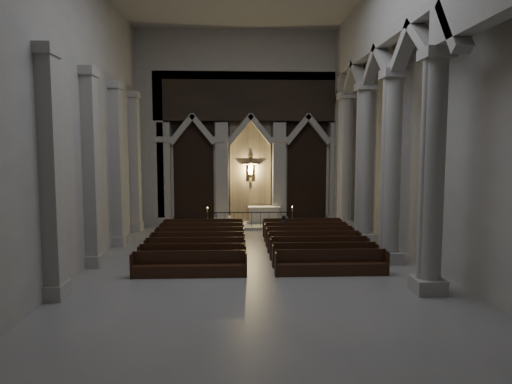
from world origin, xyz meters
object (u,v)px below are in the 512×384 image
candle_stand_right (292,225)px  altar (264,214)px  candle_stand_left (207,224)px  worshipper (284,227)px  pews (256,246)px  altar_rail (252,217)px

candle_stand_right → altar: bearing=123.1°
candle_stand_left → worshipper: (4.26, -2.32, 0.23)m
candle_stand_left → pews: 6.25m
pews → worshipper: 3.76m
altar_rail → candle_stand_right: (2.32, -0.92, -0.30)m
candle_stand_right → pews: 5.73m
pews → altar: bearing=83.8°
altar → altar_rail: altar is taller
candle_stand_right → pews: bearing=-113.9°
altar → candle_stand_left: 3.91m
candle_stand_right → worshipper: (-0.67, -1.88, 0.21)m
altar → worshipper: size_ratio=1.65×
altar_rail → worshipper: worshipper is taller
worshipper → altar_rail: bearing=104.1°
altar → candle_stand_left: bearing=-151.5°
altar_rail → pews: altar_rail is taller
worshipper → candle_stand_right: bearing=53.9°
candle_stand_left → pews: size_ratio=0.14×
worshipper → candle_stand_left: bearing=135.0°
candle_stand_left → worshipper: bearing=-28.6°
candle_stand_right → worshipper: bearing=-109.6°
candle_stand_right → worshipper: 2.01m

